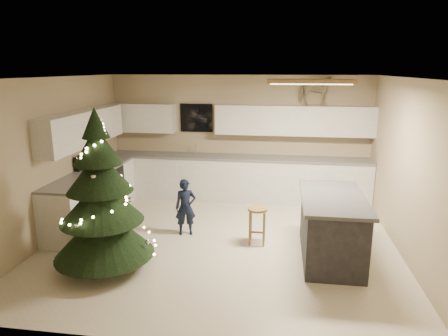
{
  "coord_description": "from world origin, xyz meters",
  "views": [
    {
      "loc": [
        0.9,
        -5.9,
        2.74
      ],
      "look_at": [
        0.0,
        0.35,
        1.15
      ],
      "focal_mm": 32.0,
      "sensor_mm": 36.0,
      "label": 1
    }
  ],
  "objects_px": {
    "island": "(331,227)",
    "christmas_tree": "(102,205)",
    "rocking_horse": "(316,90)",
    "toddler": "(186,207)",
    "bar_stool": "(257,217)"
  },
  "relations": [
    {
      "from": "island",
      "to": "christmas_tree",
      "type": "relative_size",
      "value": 0.75
    },
    {
      "from": "island",
      "to": "christmas_tree",
      "type": "bearing_deg",
      "value": -166.05
    },
    {
      "from": "rocking_horse",
      "to": "christmas_tree",
      "type": "bearing_deg",
      "value": 144.8
    },
    {
      "from": "toddler",
      "to": "rocking_horse",
      "type": "height_order",
      "value": "rocking_horse"
    },
    {
      "from": "bar_stool",
      "to": "christmas_tree",
      "type": "relative_size",
      "value": 0.26
    },
    {
      "from": "bar_stool",
      "to": "rocking_horse",
      "type": "relative_size",
      "value": 0.84
    },
    {
      "from": "island",
      "to": "bar_stool",
      "type": "xyz_separation_m",
      "value": [
        -1.1,
        0.33,
        -0.03
      ]
    },
    {
      "from": "island",
      "to": "christmas_tree",
      "type": "xyz_separation_m",
      "value": [
        -3.15,
        -0.78,
        0.45
      ]
    },
    {
      "from": "bar_stool",
      "to": "christmas_tree",
      "type": "bearing_deg",
      "value": -151.52
    },
    {
      "from": "toddler",
      "to": "rocking_horse",
      "type": "xyz_separation_m",
      "value": [
        2.19,
        2.08,
        1.83
      ]
    },
    {
      "from": "island",
      "to": "rocking_horse",
      "type": "xyz_separation_m",
      "value": [
        -0.13,
        2.61,
        1.83
      ]
    },
    {
      "from": "christmas_tree",
      "to": "rocking_horse",
      "type": "relative_size",
      "value": 3.17
    },
    {
      "from": "island",
      "to": "toddler",
      "type": "relative_size",
      "value": 1.78
    },
    {
      "from": "bar_stool",
      "to": "toddler",
      "type": "bearing_deg",
      "value": 170.9
    },
    {
      "from": "christmas_tree",
      "to": "toddler",
      "type": "xyz_separation_m",
      "value": [
        0.84,
        1.31,
        -0.45
      ]
    }
  ]
}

